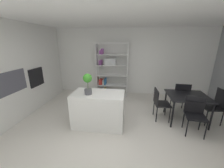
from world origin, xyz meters
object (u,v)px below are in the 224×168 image
object	(u,v)px
potted_plant_on_island	(88,82)
open_bookshelf	(110,70)
dining_chair_window_side	(216,104)
dining_chair_near	(195,112)
kitchen_island	(99,109)
built_in_oven	(36,77)
dining_chair_far	(181,95)
dining_chair_island_side	(159,101)
dining_table	(188,98)

from	to	relation	value
potted_plant_on_island	open_bookshelf	bearing A→B (deg)	85.61
dining_chair_window_side	dining_chair_near	size ratio (longest dim) A/B	1.08
kitchen_island	open_bookshelf	distance (m)	2.27
open_bookshelf	dining_chair_window_side	xyz separation A→B (m)	(3.12, -1.65, -0.51)
built_in_oven	dining_chair_far	bearing A→B (deg)	3.48
dining_chair_far	potted_plant_on_island	bearing A→B (deg)	26.71
kitchen_island	dining_chair_island_side	bearing A→B (deg)	18.00
dining_table	dining_chair_island_side	xyz separation A→B (m)	(-0.72, -0.00, -0.14)
kitchen_island	dining_table	bearing A→B (deg)	12.71
kitchen_island	open_bookshelf	bearing A→B (deg)	91.32
potted_plant_on_island	dining_chair_island_side	size ratio (longest dim) A/B	0.58
kitchen_island	dining_chair_far	bearing A→B (deg)	23.22
dining_chair_near	potted_plant_on_island	bearing A→B (deg)	-169.98
potted_plant_on_island	dining_chair_far	xyz separation A→B (m)	(2.55, 1.09, -0.63)
dining_chair_window_side	dining_chair_near	xyz separation A→B (m)	(-0.73, -0.49, -0.02)
built_in_oven	dining_chair_island_side	xyz separation A→B (m)	(3.80, -0.20, -0.51)
open_bookshelf	dining_chair_near	distance (m)	3.26
dining_chair_window_side	dining_chair_far	xyz separation A→B (m)	(-0.75, 0.46, 0.02)
kitchen_island	dining_chair_near	bearing A→B (deg)	1.05
dining_chair_window_side	dining_chair_island_side	bearing A→B (deg)	-95.27
potted_plant_on_island	dining_chair_far	distance (m)	2.84
dining_chair_far	dining_chair_near	bearing A→B (deg)	94.57
open_bookshelf	dining_chair_window_side	world-z (taller)	open_bookshelf
dining_chair_window_side	kitchen_island	bearing A→B (deg)	-85.93
built_in_oven	dining_chair_window_side	xyz separation A→B (m)	(5.26, -0.19, -0.50)
built_in_oven	open_bookshelf	size ratio (longest dim) A/B	0.29
kitchen_island	dining_chair_window_side	distance (m)	3.11
built_in_oven	dining_chair_window_side	world-z (taller)	built_in_oven
dining_table	dining_chair_near	world-z (taller)	dining_chair_near
kitchen_island	dining_chair_window_side	size ratio (longest dim) A/B	1.38
dining_chair_near	dining_chair_far	distance (m)	0.95
dining_chair_window_side	dining_chair_near	distance (m)	0.88
dining_chair_island_side	dining_chair_near	size ratio (longest dim) A/B	1.01
kitchen_island	dining_chair_near	distance (m)	2.34
kitchen_island	dining_chair_far	world-z (taller)	dining_chair_far
dining_chair_window_side	dining_chair_far	distance (m)	0.88
open_bookshelf	dining_chair_near	world-z (taller)	open_bookshelf
built_in_oven	potted_plant_on_island	world-z (taller)	potted_plant_on_island
dining_chair_window_side	potted_plant_on_island	bearing A→B (deg)	-84.99
built_in_oven	dining_chair_near	size ratio (longest dim) A/B	0.70
kitchen_island	dining_chair_window_side	world-z (taller)	dining_chair_window_side
dining_chair_island_side	kitchen_island	bearing A→B (deg)	105.70
built_in_oven	potted_plant_on_island	size ratio (longest dim) A/B	1.18
dining_table	kitchen_island	bearing A→B (deg)	-167.29
dining_chair_island_side	dining_chair_near	bearing A→B (deg)	-125.42
built_in_oven	dining_chair_island_side	distance (m)	3.84
kitchen_island	dining_chair_near	size ratio (longest dim) A/B	1.49
dining_table	dining_chair_island_side	bearing A→B (deg)	-179.71
kitchen_island	open_bookshelf	world-z (taller)	open_bookshelf
dining_chair_island_side	open_bookshelf	bearing A→B (deg)	42.47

